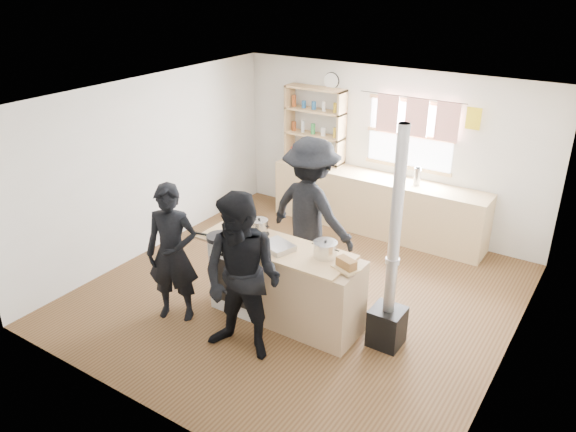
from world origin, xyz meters
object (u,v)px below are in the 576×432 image
at_px(cooking_island, 285,284).
at_px(bread_board, 346,265).
at_px(thermos, 417,176).
at_px(person_near_right, 242,278).
at_px(stockpot_counter, 325,249).
at_px(stockpot_stove, 259,226).
at_px(roast_tray, 277,246).
at_px(skillet_greens, 219,237).
at_px(flue_heater, 390,292).
at_px(person_near_left, 172,253).
at_px(person_far, 311,212).

xyz_separation_m(cooking_island, bread_board, (0.79, -0.03, 0.51)).
height_order(thermos, person_near_right, person_near_right).
distance_m(cooking_island, person_near_right, 0.89).
bearing_deg(stockpot_counter, bread_board, -19.98).
bearing_deg(stockpot_stove, roast_tray, -30.16).
distance_m(skillet_greens, stockpot_counter, 1.27).
bearing_deg(stockpot_counter, roast_tray, -165.72).
height_order(skillet_greens, bread_board, bread_board).
height_order(cooking_island, person_near_right, person_near_right).
xyz_separation_m(roast_tray, stockpot_counter, (0.54, 0.14, 0.05)).
bearing_deg(flue_heater, thermos, 105.90).
distance_m(bread_board, person_near_left, 2.00).
xyz_separation_m(stockpot_counter, flue_heater, (0.73, 0.12, -0.36)).
bearing_deg(person_near_left, stockpot_counter, 0.54).
relative_size(stockpot_stove, person_near_left, 0.13).
bearing_deg(bread_board, roast_tray, -178.62).
distance_m(thermos, person_near_left, 3.77).
height_order(stockpot_stove, flue_heater, flue_heater).
distance_m(skillet_greens, stockpot_stove, 0.50).
distance_m(flue_heater, person_far, 1.64).
relative_size(cooking_island, bread_board, 5.95).
distance_m(flue_heater, person_near_right, 1.58).
relative_size(stockpot_stove, flue_heater, 0.09).
xyz_separation_m(bread_board, flue_heater, (0.41, 0.24, -0.32)).
distance_m(stockpot_stove, stockpot_counter, 0.97).
bearing_deg(person_far, person_near_left, 70.46).
relative_size(cooking_island, flue_heater, 0.79).
height_order(stockpot_counter, person_far, person_far).
relative_size(skillet_greens, flue_heater, 0.14).
relative_size(roast_tray, person_near_right, 0.23).
bearing_deg(flue_heater, person_near_right, -141.36).
bearing_deg(stockpot_stove, person_far, 70.35).
distance_m(skillet_greens, person_far, 1.29).
relative_size(skillet_greens, stockpot_counter, 1.34).
relative_size(thermos, person_far, 0.14).
relative_size(thermos, bread_board, 0.80).
bearing_deg(roast_tray, thermos, 79.16).
bearing_deg(person_near_right, skillet_greens, 137.30).
bearing_deg(person_near_left, thermos, 40.79).
distance_m(thermos, person_far, 1.95).
distance_m(roast_tray, person_near_right, 0.72).
distance_m(cooking_island, person_far, 1.10).
bearing_deg(bread_board, person_near_right, -137.66).
bearing_deg(skillet_greens, stockpot_stove, 57.15).
distance_m(stockpot_stove, flue_heater, 1.73).
height_order(roast_tray, stockpot_stove, stockpot_stove).
relative_size(person_near_left, person_near_right, 0.91).
relative_size(roast_tray, stockpot_stove, 1.95).
height_order(stockpot_counter, bread_board, stockpot_counter).
relative_size(cooking_island, roast_tray, 4.64).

